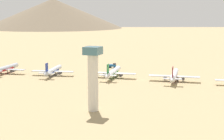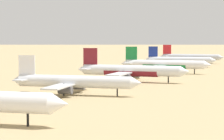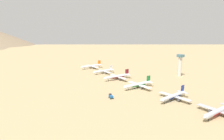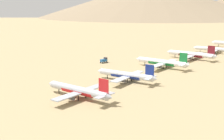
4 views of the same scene
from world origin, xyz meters
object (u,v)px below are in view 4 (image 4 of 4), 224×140
(parked_jet_1, at_px, (215,49))
(parked_jet_4, at_px, (126,75))
(parked_jet_5, at_px, (79,90))
(service_truck, at_px, (104,60))
(parked_jet_3, at_px, (162,62))
(parked_jet_2, at_px, (191,54))

(parked_jet_1, distance_m, parked_jet_4, 125.87)
(parked_jet_5, xyz_separation_m, service_truck, (51.53, -65.25, -1.62))
(parked_jet_1, xyz_separation_m, parked_jet_3, (-3.11, 82.38, 0.25))
(parked_jet_2, distance_m, parked_jet_5, 122.88)
(parked_jet_2, distance_m, service_truck, 68.22)
(parked_jet_5, bearing_deg, parked_jet_1, -84.87)
(parked_jet_1, xyz_separation_m, parked_jet_5, (-14.61, 162.58, 0.12))
(parked_jet_2, bearing_deg, parked_jet_5, 96.47)
(parked_jet_1, height_order, parked_jet_4, parked_jet_4)
(service_truck, bearing_deg, parked_jet_2, -123.54)
(parked_jet_3, relative_size, service_truck, 7.57)
(parked_jet_3, bearing_deg, parked_jet_4, 98.90)
(parked_jet_1, relative_size, parked_jet_3, 0.92)
(parked_jet_5, height_order, service_truck, parked_jet_5)
(parked_jet_4, xyz_separation_m, service_truck, (46.79, -28.16, -1.52))
(parked_jet_2, xyz_separation_m, parked_jet_4, (-9.11, 85.00, -0.31))
(parked_jet_1, xyz_separation_m, parked_jet_4, (-9.86, 125.48, 0.02))
(service_truck, bearing_deg, parked_jet_4, 148.96)
(parked_jet_2, height_order, parked_jet_3, parked_jet_2)
(parked_jet_5, bearing_deg, service_truck, -51.70)
(parked_jet_3, distance_m, service_truck, 42.77)
(parked_jet_5, bearing_deg, parked_jet_4, -82.71)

